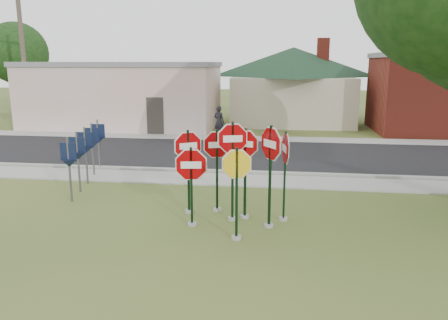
# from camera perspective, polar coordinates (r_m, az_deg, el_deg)

# --- Properties ---
(ground) EXTENTS (120.00, 120.00, 0.00)m
(ground) POSITION_cam_1_polar(r_m,az_deg,el_deg) (10.53, -0.29, -10.69)
(ground) COLOR #39511E
(ground) RESTS_ON ground
(sidewalk_near) EXTENTS (60.00, 1.60, 0.06)m
(sidewalk_near) POSITION_cam_1_polar(r_m,az_deg,el_deg) (15.69, 2.47, -2.67)
(sidewalk_near) COLOR gray
(sidewalk_near) RESTS_ON ground
(road) EXTENTS (60.00, 7.00, 0.04)m
(road) POSITION_cam_1_polar(r_m,az_deg,el_deg) (20.06, 3.64, 0.67)
(road) COLOR black
(road) RESTS_ON ground
(sidewalk_far) EXTENTS (60.00, 1.60, 0.06)m
(sidewalk_far) POSITION_cam_1_polar(r_m,az_deg,el_deg) (24.27, 4.36, 2.78)
(sidewalk_far) COLOR gray
(sidewalk_far) RESTS_ON ground
(curb) EXTENTS (60.00, 0.20, 0.14)m
(curb) POSITION_cam_1_polar(r_m,az_deg,el_deg) (16.64, 2.78, -1.64)
(curb) COLOR gray
(curb) RESTS_ON ground
(stop_sign_center) EXTENTS (1.06, 0.36, 2.79)m
(stop_sign_center) POSITION_cam_1_polar(r_m,az_deg,el_deg) (11.43, 1.12, 0.47)
(stop_sign_center) COLOR gray
(stop_sign_center) RESTS_ON ground
(stop_sign_yellow) EXTENTS (0.95, 0.24, 2.34)m
(stop_sign_yellow) POSITION_cam_1_polar(r_m,az_deg,el_deg) (10.25, 1.66, -3.04)
(stop_sign_yellow) COLOR gray
(stop_sign_yellow) RESTS_ON ground
(stop_sign_left) EXTENTS (1.13, 0.24, 2.20)m
(stop_sign_left) POSITION_cam_1_polar(r_m,az_deg,el_deg) (11.16, -4.29, -2.15)
(stop_sign_left) COLOR gray
(stop_sign_left) RESTS_ON ground
(stop_sign_right) EXTENTS (0.69, 0.96, 2.78)m
(stop_sign_right) POSITION_cam_1_polar(r_m,az_deg,el_deg) (10.99, 6.07, -0.07)
(stop_sign_right) COLOR gray
(stop_sign_right) RESTS_ON ground
(stop_sign_back_right) EXTENTS (0.95, 0.38, 2.58)m
(stop_sign_back_right) POSITION_cam_1_polar(r_m,az_deg,el_deg) (11.63, 2.80, -0.20)
(stop_sign_back_right) COLOR gray
(stop_sign_back_right) RESTS_ON ground
(stop_sign_back_left) EXTENTS (1.00, 0.36, 2.47)m
(stop_sign_back_left) POSITION_cam_1_polar(r_m,az_deg,el_deg) (12.20, -0.93, 0.08)
(stop_sign_back_left) COLOR gray
(stop_sign_back_left) RESTS_ON ground
(stop_sign_far_right) EXTENTS (0.24, 1.12, 2.55)m
(stop_sign_far_right) POSITION_cam_1_polar(r_m,az_deg,el_deg) (11.55, 7.97, -0.40)
(stop_sign_far_right) COLOR gray
(stop_sign_far_right) RESTS_ON ground
(stop_sign_far_left) EXTENTS (0.94, 0.58, 2.48)m
(stop_sign_far_left) POSITION_cam_1_polar(r_m,az_deg,el_deg) (12.10, -4.69, 0.00)
(stop_sign_far_left) COLOR gray
(stop_sign_far_left) RESTS_ON ground
(route_sign_row) EXTENTS (1.43, 4.63, 2.00)m
(route_sign_row) POSITION_cam_1_polar(r_m,az_deg,el_deg) (15.88, -17.63, 1.34)
(route_sign_row) COLOR #59595E
(route_sign_row) RESTS_ON ground
(building_stucco) EXTENTS (12.20, 6.20, 4.20)m
(building_stucco) POSITION_cam_1_polar(r_m,az_deg,el_deg) (29.51, -13.04, 8.39)
(building_stucco) COLOR silver
(building_stucco) RESTS_ON ground
(building_house) EXTENTS (11.60, 11.60, 6.20)m
(building_house) POSITION_cam_1_polar(r_m,az_deg,el_deg) (31.59, 9.01, 11.54)
(building_house) COLOR #B5AA90
(building_house) RESTS_ON ground
(utility_pole_near) EXTENTS (2.20, 0.26, 9.50)m
(utility_pole_near) POSITION_cam_1_polar(r_m,az_deg,el_deg) (29.15, -24.82, 13.07)
(utility_pole_near) COLOR #45372E
(utility_pole_near) RESTS_ON ground
(bg_tree_left) EXTENTS (4.90, 4.90, 7.35)m
(bg_tree_left) POSITION_cam_1_polar(r_m,az_deg,el_deg) (39.79, -25.46, 12.46)
(bg_tree_left) COLOR black
(bg_tree_left) RESTS_ON ground
(pedestrian) EXTENTS (0.76, 0.66, 1.77)m
(pedestrian) POSITION_cam_1_polar(r_m,az_deg,el_deg) (24.33, -0.65, 5.02)
(pedestrian) COLOR black
(pedestrian) RESTS_ON sidewalk_far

